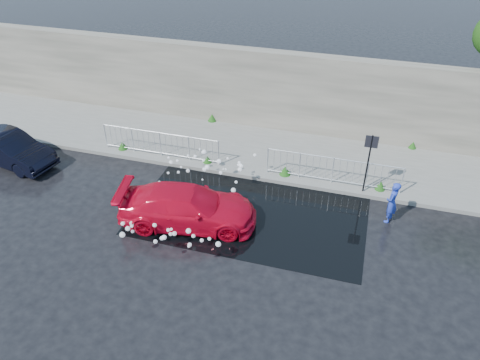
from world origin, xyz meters
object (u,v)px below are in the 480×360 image
at_px(person, 392,202).
at_px(sign_post, 369,155).
at_px(dark_car, 10,149).
at_px(red_car, 188,207).

bearing_deg(person, sign_post, -129.17).
distance_m(dark_car, person, 14.88).
relative_size(sign_post, person, 1.61).
distance_m(sign_post, red_car, 6.60).
relative_size(red_car, dark_car, 1.17).
bearing_deg(dark_car, red_car, -89.38).
height_order(sign_post, red_car, sign_post).
relative_size(sign_post, dark_car, 0.63).
height_order(sign_post, person, sign_post).
relative_size(dark_car, person, 2.54).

